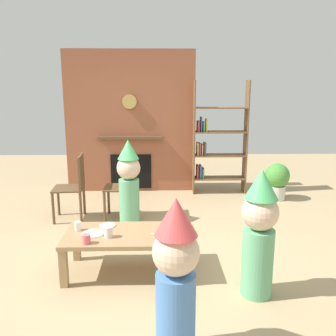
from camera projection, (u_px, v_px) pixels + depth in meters
ground_plane at (155, 254)px, 4.00m from camera, size 12.00×12.00×0.00m
brick_fireplace_feature at (130, 122)px, 6.26m from camera, size 2.20×0.28×2.40m
bookshelf at (215, 142)px, 6.17m from camera, size 0.90×0.28×1.90m
coffee_table at (127, 239)px, 3.56m from camera, size 1.20×0.62×0.41m
paper_cup_near_left at (78, 226)px, 3.60m from camera, size 0.06×0.06×0.09m
paper_cup_near_right at (108, 232)px, 3.43m from camera, size 0.08×0.08×0.10m
paper_cup_center at (176, 227)px, 3.56m from camera, size 0.07×0.07×0.10m
paper_cup_far_left at (86, 239)px, 3.30m from camera, size 0.08×0.08×0.09m
paper_plate_front at (93, 234)px, 3.52m from camera, size 0.21×0.21×0.01m
paper_plate_rear at (108, 226)px, 3.72m from camera, size 0.16×0.16×0.01m
birthday_cake_slice at (167, 238)px, 3.32m from camera, size 0.10×0.10×0.09m
table_fork at (158, 234)px, 3.51m from camera, size 0.15×0.05×0.01m
child_with_cone_hat at (176, 275)px, 2.38m from camera, size 0.31×0.31×1.12m
child_in_pink at (259, 231)px, 3.11m from camera, size 0.31×0.31×1.13m
child_by_the_chairs at (129, 180)px, 4.80m from camera, size 0.31×0.31×1.13m
dining_chair_left at (75, 183)px, 4.97m from camera, size 0.43×0.43×0.90m
dining_chair_middle at (126, 182)px, 5.00m from camera, size 0.41×0.41×0.90m
potted_plant_tall at (277, 180)px, 5.89m from camera, size 0.39×0.39×0.59m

